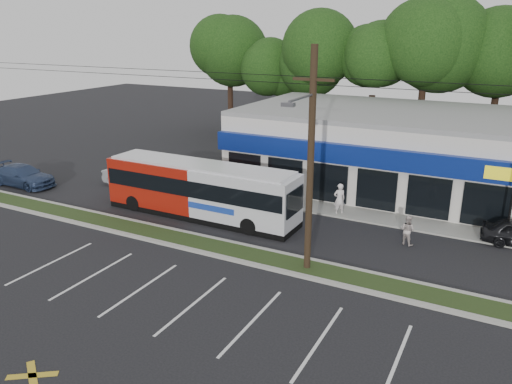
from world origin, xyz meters
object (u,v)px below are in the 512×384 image
object	(u,v)px
car_blue	(23,176)
utility_pole	(306,155)
pedestrian_b	(407,230)
pedestrian_a	(339,199)
car_silver	(133,177)
metrobus	(201,189)

from	to	relation	value
car_blue	utility_pole	bearing A→B (deg)	-97.16
car_blue	pedestrian_b	xyz separation A→B (m)	(26.09, 2.25, 0.05)
car_blue	pedestrian_a	size ratio (longest dim) A/B	2.59
car_silver	pedestrian_b	bearing A→B (deg)	-89.38
utility_pole	pedestrian_b	xyz separation A→B (m)	(3.65, 5.07, -4.63)
utility_pole	car_blue	bearing A→B (deg)	172.84
pedestrian_a	pedestrian_b	world-z (taller)	pedestrian_a
pedestrian_a	pedestrian_b	distance (m)	5.13
car_blue	pedestrian_a	world-z (taller)	pedestrian_a
car_silver	car_blue	size ratio (longest dim) A/B	0.92
pedestrian_a	car_blue	bearing A→B (deg)	-26.57
metrobus	car_blue	distance (m)	14.54
metrobus	pedestrian_b	bearing A→B (deg)	7.72
pedestrian_b	pedestrian_a	bearing A→B (deg)	-10.54
metrobus	pedestrian_b	world-z (taller)	metrobus
metrobus	pedestrian_b	distance (m)	11.73
metrobus	pedestrian_b	size ratio (longest dim) A/B	7.67
car_silver	pedestrian_b	distance (m)	18.92
pedestrian_a	pedestrian_b	size ratio (longest dim) A/B	1.24
utility_pole	car_blue	world-z (taller)	utility_pole
metrobus	pedestrian_a	world-z (taller)	metrobus
metrobus	pedestrian_b	xyz separation A→B (m)	(11.60, 1.50, -0.92)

